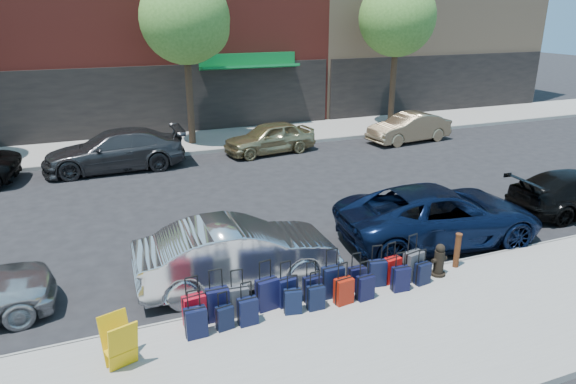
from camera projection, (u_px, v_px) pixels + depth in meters
name	position (u px, v px, depth m)	size (l,w,h in m)	color
ground	(244.00, 223.00, 14.95)	(120.00, 120.00, 0.00)	black
sidewalk_near	(350.00, 350.00, 9.24)	(60.00, 4.00, 0.15)	gray
sidewalk_far	(180.00, 143.00, 23.68)	(60.00, 4.00, 0.15)	gray
curb_near	(305.00, 296.00, 11.01)	(60.00, 0.08, 0.15)	gray
curb_far	(189.00, 154.00, 21.91)	(60.00, 0.08, 0.15)	gray
tree_center	(188.00, 21.00, 21.68)	(3.80, 3.80, 7.27)	black
tree_right	(400.00, 20.00, 25.35)	(3.80, 3.80, 7.27)	black
suitcase_front_0	(194.00, 311.00, 9.74)	(0.45, 0.28, 1.02)	maroon
suitcase_front_1	(218.00, 304.00, 9.94)	(0.45, 0.26, 1.06)	black
suitcase_front_2	(238.00, 301.00, 10.08)	(0.42, 0.25, 0.98)	#3C3C41
suitcase_front_3	(267.00, 294.00, 10.29)	(0.47, 0.30, 1.05)	black
suitcase_front_4	(287.00, 292.00, 10.44)	(0.42, 0.27, 0.96)	black
suitcase_front_5	(312.00, 289.00, 10.59)	(0.38, 0.24, 0.88)	black
suitcase_front_6	(333.00, 281.00, 10.76)	(0.45, 0.26, 1.07)	black
suitcase_front_7	(357.00, 279.00, 11.00)	(0.36, 0.20, 0.86)	black
suitcase_front_8	(377.00, 273.00, 11.19)	(0.42, 0.27, 0.94)	black
suitcase_front_9	(392.00, 270.00, 11.33)	(0.42, 0.27, 0.93)	#A90C0A
suitcase_front_10	(413.00, 266.00, 11.42)	(0.49, 0.33, 1.08)	#38383C
suitcase_back_0	(196.00, 322.00, 9.42)	(0.40, 0.24, 0.94)	black
suitcase_back_1	(225.00, 318.00, 9.66)	(0.34, 0.23, 0.77)	black
suitcase_back_2	(248.00, 311.00, 9.80)	(0.38, 0.23, 0.88)	black
suitcase_back_4	(293.00, 301.00, 10.17)	(0.38, 0.26, 0.82)	black
suitcase_back_5	(316.00, 298.00, 10.31)	(0.34, 0.20, 0.82)	black
suitcase_back_6	(344.00, 291.00, 10.50)	(0.40, 0.26, 0.90)	maroon
suitcase_back_7	(365.00, 287.00, 10.66)	(0.37, 0.23, 0.85)	black
suitcase_back_9	(401.00, 279.00, 10.99)	(0.38, 0.24, 0.88)	black
suitcase_back_10	(422.00, 273.00, 11.26)	(0.36, 0.24, 0.81)	black
fire_hydrant	(439.00, 261.00, 11.61)	(0.39, 0.35, 0.77)	black
bollard	(457.00, 250.00, 11.95)	(0.16, 0.16, 0.84)	#38190C
display_rack	(120.00, 343.00, 8.61)	(0.64, 0.67, 0.89)	#CF9C0B
car_near_1	(238.00, 253.00, 11.44)	(1.57, 4.52, 1.49)	silver
car_near_2	(439.00, 215.00, 13.55)	(2.50, 5.43, 1.51)	#0B1632
car_far_1	(115.00, 150.00, 19.73)	(2.15, 5.28, 1.53)	#343436
car_far_2	(270.00, 138.00, 22.07)	(1.60, 3.98, 1.36)	#9B8C5F
car_far_3	(409.00, 128.00, 24.00)	(1.42, 4.06, 1.34)	#9E8460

